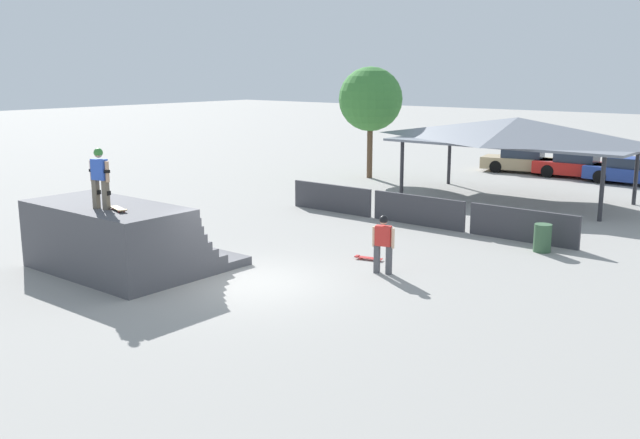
% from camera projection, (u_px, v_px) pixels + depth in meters
% --- Properties ---
extents(ground_plane, '(160.00, 160.00, 0.00)m').
position_uv_depth(ground_plane, '(247.00, 283.00, 18.33)').
color(ground_plane, gray).
extents(quarter_pipe_ramp, '(4.85, 4.16, 1.87)m').
position_uv_depth(quarter_pipe_ramp, '(118.00, 240.00, 19.39)').
color(quarter_pipe_ramp, '#4C4C51').
rests_on(quarter_pipe_ramp, ground).
extents(skater_on_deck, '(0.68, 0.30, 1.57)m').
position_uv_depth(skater_on_deck, '(100.00, 174.00, 18.17)').
color(skater_on_deck, '#6B6051').
rests_on(skater_on_deck, quarter_pipe_ramp).
extents(skateboard_on_deck, '(0.82, 0.42, 0.09)m').
position_uv_depth(skateboard_on_deck, '(119.00, 209.00, 18.08)').
color(skateboard_on_deck, red).
rests_on(skateboard_on_deck, quarter_pipe_ramp).
extents(bystander_walking, '(0.63, 0.32, 1.60)m').
position_uv_depth(bystander_walking, '(383.00, 240.00, 19.02)').
color(bystander_walking, '#4C4C51').
rests_on(bystander_walking, ground).
extents(skateboard_on_ground, '(0.84, 0.39, 0.09)m').
position_uv_depth(skateboard_on_ground, '(368.00, 258.00, 20.57)').
color(skateboard_on_ground, red).
rests_on(skateboard_on_ground, ground).
extents(barrier_fence, '(11.41, 0.12, 1.05)m').
position_uv_depth(barrier_fence, '(418.00, 210.00, 25.07)').
color(barrier_fence, '#3D3D42').
rests_on(barrier_fence, ground).
extents(pavilion_shelter, '(10.00, 4.89, 3.45)m').
position_uv_depth(pavilion_shelter, '(517.00, 131.00, 29.41)').
color(pavilion_shelter, '#2D2D33').
rests_on(pavilion_shelter, ground).
extents(tree_beside_pavilion, '(3.17, 3.17, 5.53)m').
position_uv_depth(tree_beside_pavilion, '(370.00, 99.00, 35.30)').
color(tree_beside_pavilion, brown).
rests_on(tree_beside_pavilion, ground).
extents(trash_bin, '(0.52, 0.52, 0.85)m').
position_uv_depth(trash_bin, '(543.00, 238.00, 21.41)').
color(trash_bin, '#385B3D').
rests_on(trash_bin, ground).
extents(parked_car_tan, '(4.62, 2.47, 1.27)m').
position_uv_depth(parked_car_tan, '(524.00, 161.00, 37.85)').
color(parked_car_tan, tan).
rests_on(parked_car_tan, ground).
extents(parked_car_red, '(4.32, 2.02, 1.27)m').
position_uv_depth(parked_car_red, '(578.00, 166.00, 36.04)').
color(parked_car_red, red).
rests_on(parked_car_red, ground).
extents(parked_car_blue, '(4.53, 1.81, 1.27)m').
position_uv_depth(parked_car_blue, '(634.00, 172.00, 33.89)').
color(parked_car_blue, navy).
rests_on(parked_car_blue, ground).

